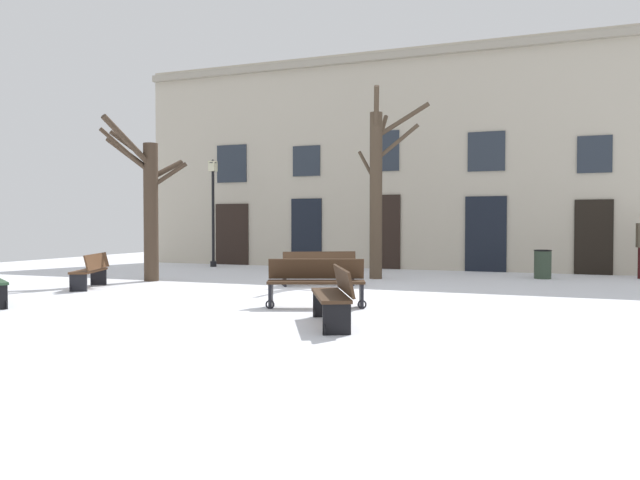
% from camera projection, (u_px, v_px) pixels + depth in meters
% --- Properties ---
extents(ground_plane, '(30.45, 30.45, 0.00)m').
position_uv_depth(ground_plane, '(292.00, 297.00, 13.16)').
color(ground_plane, white).
extents(building_facade, '(19.03, 0.60, 7.42)m').
position_uv_depth(building_facade, '(393.00, 159.00, 21.04)').
color(building_facade, '#BCB29E').
rests_on(building_facade, ground).
extents(tree_left_of_center, '(2.10, 1.50, 5.27)m').
position_uv_depth(tree_left_of_center, '(378.00, 186.00, 17.30)').
color(tree_left_of_center, '#4C3D2D').
rests_on(tree_left_of_center, ground).
extents(tree_right_of_center, '(1.94, 2.49, 4.28)m').
position_uv_depth(tree_right_of_center, '(148.00, 200.00, 16.58)').
color(tree_right_of_center, '#423326').
rests_on(tree_right_of_center, ground).
extents(streetlamp, '(0.30, 0.30, 3.82)m').
position_uv_depth(streetlamp, '(213.00, 201.00, 21.94)').
color(streetlamp, black).
rests_on(streetlamp, ground).
extents(litter_bin, '(0.49, 0.49, 0.81)m').
position_uv_depth(litter_bin, '(543.00, 264.00, 17.34)').
color(litter_bin, '#2D3D2D').
rests_on(litter_bin, ground).
extents(bench_far_corner, '(1.23, 1.82, 0.89)m').
position_uv_depth(bench_far_corner, '(334.00, 295.00, 9.50)').
color(bench_far_corner, '#3D2819').
rests_on(bench_far_corner, ground).
extents(bench_facing_shops, '(1.06, 1.64, 0.84)m').
position_uv_depth(bench_facing_shops, '(91.00, 270.00, 14.84)').
color(bench_facing_shops, '#51331E').
rests_on(bench_facing_shops, ground).
extents(bench_by_litter_bin, '(1.83, 1.33, 0.87)m').
position_uv_depth(bench_by_litter_bin, '(319.00, 268.00, 15.37)').
color(bench_by_litter_bin, '#3D2819').
rests_on(bench_by_litter_bin, ground).
extents(bench_near_lamp, '(1.88, 1.11, 0.90)m').
position_uv_depth(bench_near_lamp, '(316.00, 282.00, 11.54)').
color(bench_near_lamp, '#3D2819').
rests_on(bench_near_lamp, ground).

